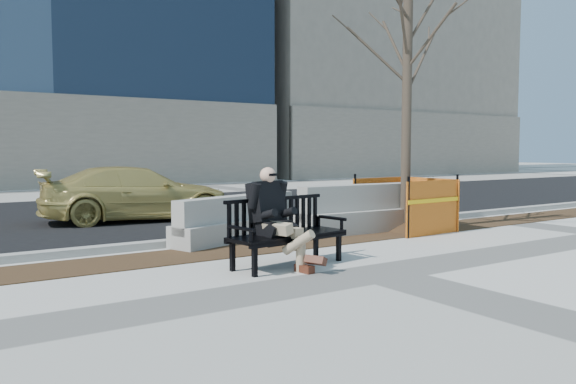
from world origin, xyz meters
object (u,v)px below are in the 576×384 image
seated_man (273,268)px  jersey_barrier_left (238,240)px  bench (288,266)px  sedan (138,221)px  jersey_barrier_right (372,231)px  tree_fence (405,231)px

seated_man → jersey_barrier_left: bearing=64.0°
bench → jersey_barrier_left: bench is taller
sedan → jersey_barrier_right: sedan is taller
seated_man → tree_fence: tree_fence is taller
bench → tree_fence: size_ratio=0.32×
bench → jersey_barrier_left: bearing=69.5°
jersey_barrier_right → tree_fence: bearing=-24.7°
tree_fence → jersey_barrier_left: size_ratio=1.99×
tree_fence → sedan: size_ratio=1.33×
seated_man → jersey_barrier_right: size_ratio=0.42×
tree_fence → jersey_barrier_left: (-3.45, 0.81, 0.00)m
tree_fence → seated_man: bearing=-159.0°
sedan → jersey_barrier_right: size_ratio=1.28×
tree_fence → sedan: (-4.01, 4.65, 0.00)m
tree_fence → jersey_barrier_right: bearing=152.9°
sedan → jersey_barrier_right: bearing=-134.0°
sedan → jersey_barrier_left: (0.57, -3.83, 0.00)m
jersey_barrier_left → jersey_barrier_right: bearing=-29.4°
tree_fence → jersey_barrier_right: tree_fence is taller
seated_man → tree_fence: size_ratio=0.25×
jersey_barrier_right → sedan: bearing=130.5°
seated_man → jersey_barrier_right: 4.08m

